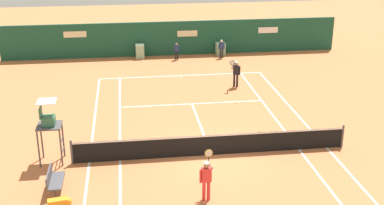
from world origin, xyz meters
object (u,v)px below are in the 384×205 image
at_px(player_on_baseline, 236,72).
at_px(tennis_ball_near_service_line, 208,80).
at_px(umpire_chair, 49,123).
at_px(tennis_ball_mid_court, 236,103).
at_px(ball_kid_right_post, 177,50).
at_px(ball_kid_centre_post, 222,47).
at_px(equipment_bag, 60,203).
at_px(player_near_side, 206,177).
at_px(player_bench, 54,179).
at_px(tennis_ball_by_sideline, 260,131).

distance_m(player_on_baseline, tennis_ball_near_service_line, 2.25).
distance_m(umpire_chair, tennis_ball_mid_court, 11.11).
distance_m(umpire_chair, ball_kid_right_post, 16.88).
distance_m(player_on_baseline, ball_kid_centre_post, 6.67).
relative_size(player_on_baseline, tennis_ball_mid_court, 26.88).
xyz_separation_m(equipment_bag, player_near_side, (5.30, -0.25, 0.79)).
relative_size(player_on_baseline, ball_kid_right_post, 1.47).
xyz_separation_m(player_bench, tennis_ball_by_sideline, (9.22, 4.39, -0.48)).
bearing_deg(player_bench, player_on_baseline, 139.63).
relative_size(umpire_chair, ball_kid_right_post, 2.23).
relative_size(umpire_chair, tennis_ball_by_sideline, 40.75).
bearing_deg(player_on_baseline, umpire_chair, 56.02).
height_order(player_near_side, ball_kid_centre_post, player_near_side).
height_order(player_on_baseline, ball_kid_centre_post, player_on_baseline).
xyz_separation_m(player_bench, player_on_baseline, (9.51, 11.19, 0.46)).
height_order(player_on_baseline, tennis_ball_by_sideline, player_on_baseline).
bearing_deg(player_near_side, tennis_ball_mid_court, 66.22).
bearing_deg(tennis_ball_mid_court, player_bench, -136.85).
relative_size(player_bench, ball_kid_centre_post, 1.03).
relative_size(ball_kid_right_post, tennis_ball_near_service_line, 18.28).
xyz_separation_m(player_bench, tennis_ball_mid_court, (8.90, 8.34, -0.48)).
relative_size(player_near_side, tennis_ball_mid_court, 26.44).
bearing_deg(tennis_ball_by_sideline, player_near_side, -121.83).
height_order(ball_kid_centre_post, tennis_ball_by_sideline, ball_kid_centre_post).
bearing_deg(ball_kid_centre_post, player_near_side, 73.37).
distance_m(player_bench, equipment_bag, 1.24).
bearing_deg(ball_kid_centre_post, ball_kid_right_post, -4.07).
bearing_deg(equipment_bag, ball_kid_centre_post, 63.22).
bearing_deg(equipment_bag, player_bench, 106.27).
relative_size(umpire_chair, tennis_ball_near_service_line, 40.75).
xyz_separation_m(umpire_chair, player_on_baseline, (9.91, 8.67, -0.83)).
bearing_deg(ball_kid_right_post, player_near_side, 91.25).
bearing_deg(player_on_baseline, player_bench, 64.44).
bearing_deg(equipment_bag, umpire_chair, 101.18).
height_order(ball_kid_right_post, tennis_ball_mid_court, ball_kid_right_post).
bearing_deg(player_near_side, umpire_chair, 141.77).
bearing_deg(player_on_baseline, ball_kid_right_post, -51.55).
xyz_separation_m(equipment_bag, tennis_ball_by_sideline, (8.88, 5.53, -0.13)).
xyz_separation_m(tennis_ball_mid_court, tennis_ball_by_sideline, (0.32, -3.96, 0.00)).
height_order(player_bench, tennis_ball_by_sideline, player_bench).
bearing_deg(umpire_chair, tennis_ball_mid_court, 122.09).
bearing_deg(tennis_ball_by_sideline, player_on_baseline, 87.50).
distance_m(player_near_side, ball_kid_right_post, 19.26).
xyz_separation_m(ball_kid_centre_post, tennis_ball_mid_court, (-1.02, -9.50, -0.76)).
distance_m(player_on_baseline, player_near_side, 13.17).
bearing_deg(tennis_ball_near_service_line, player_bench, -122.53).
bearing_deg(tennis_ball_near_service_line, umpire_chair, -129.86).
relative_size(ball_kid_centre_post, ball_kid_right_post, 1.10).
relative_size(player_bench, equipment_bag, 1.62).
relative_size(umpire_chair, equipment_bag, 3.18).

